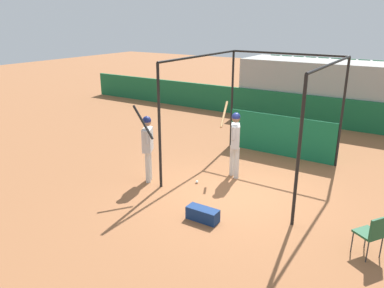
% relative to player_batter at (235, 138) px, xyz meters
% --- Properties ---
extents(ground_plane, '(60.00, 60.00, 0.00)m').
position_rel_player_batter_xyz_m(ground_plane, '(0.51, -0.91, -1.08)').
color(ground_plane, '#935B38').
extents(outfield_wall, '(24.00, 0.12, 1.19)m').
position_rel_player_batter_xyz_m(outfield_wall, '(0.51, 6.40, -0.49)').
color(outfield_wall, '#196038').
rests_on(outfield_wall, ground).
extents(bleacher_section, '(7.05, 2.40, 2.47)m').
position_rel_player_batter_xyz_m(bleacher_section, '(0.51, 7.66, 0.15)').
color(bleacher_section, '#9E9E99').
rests_on(bleacher_section, ground).
extents(batting_cage, '(3.50, 3.95, 3.15)m').
position_rel_player_batter_xyz_m(batting_cage, '(0.45, 1.51, 0.27)').
color(batting_cage, black).
rests_on(batting_cage, ground).
extents(player_batter, '(0.74, 0.76, 1.95)m').
position_rel_player_batter_xyz_m(player_batter, '(0.00, 0.00, 0.00)').
color(player_batter, silver).
rests_on(player_batter, ground).
extents(player_waiting, '(0.66, 0.64, 2.10)m').
position_rel_player_batter_xyz_m(player_waiting, '(-1.75, -1.48, -0.02)').
color(player_waiting, silver).
rests_on(player_waiting, ground).
extents(folding_chair, '(0.55, 0.55, 0.84)m').
position_rel_player_batter_xyz_m(folding_chair, '(3.70, -1.95, -0.57)').
color(folding_chair, '#194C2D').
rests_on(folding_chair, ground).
extents(equipment_bag, '(0.70, 0.28, 0.28)m').
position_rel_player_batter_xyz_m(equipment_bag, '(0.51, -2.46, -0.94)').
color(equipment_bag, navy).
rests_on(equipment_bag, ground).
extents(baseball, '(0.07, 0.07, 0.07)m').
position_rel_player_batter_xyz_m(baseball, '(-0.59, -0.93, -1.05)').
color(baseball, white).
rests_on(baseball, ground).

